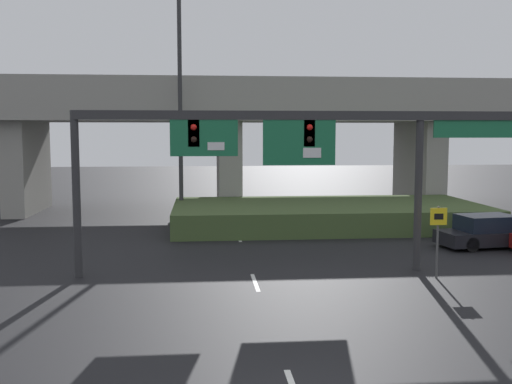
# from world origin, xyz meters

# --- Properties ---
(lane_markings) EXTENTS (0.14, 46.33, 0.01)m
(lane_markings) POSITION_xyz_m (0.00, 13.96, 0.00)
(lane_markings) COLOR silver
(lane_markings) RESTS_ON ground
(signal_gantry) EXTENTS (16.19, 0.44, 5.88)m
(signal_gantry) POSITION_xyz_m (1.23, 10.87, 4.78)
(signal_gantry) COLOR #2D2D30
(signal_gantry) RESTS_ON ground
(speed_limit_sign) EXTENTS (0.60, 0.11, 2.55)m
(speed_limit_sign) POSITION_xyz_m (6.42, 9.59, 1.66)
(speed_limit_sign) COLOR #4C4C4C
(speed_limit_sign) RESTS_ON ground
(highway_light_pole_near) EXTENTS (0.70, 0.36, 16.69)m
(highway_light_pole_near) POSITION_xyz_m (-2.95, 24.03, 8.72)
(highway_light_pole_near) COLOR #2D2D30
(highway_light_pole_near) RESTS_ON ground
(overpass_bridge) EXTENTS (45.55, 8.15, 8.39)m
(overpass_bridge) POSITION_xyz_m (0.00, 28.91, 5.93)
(overpass_bridge) COLOR gray
(overpass_bridge) RESTS_ON ground
(grass_embankment) EXTENTS (16.66, 8.11, 1.22)m
(grass_embankment) POSITION_xyz_m (5.05, 21.57, 0.61)
(grass_embankment) COLOR #42562D
(grass_embankment) RESTS_ON ground
(parked_sedan_near_right) EXTENTS (4.78, 2.45, 1.45)m
(parked_sedan_near_right) POSITION_xyz_m (10.96, 14.94, 0.67)
(parked_sedan_near_right) COLOR black
(parked_sedan_near_right) RESTS_ON ground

